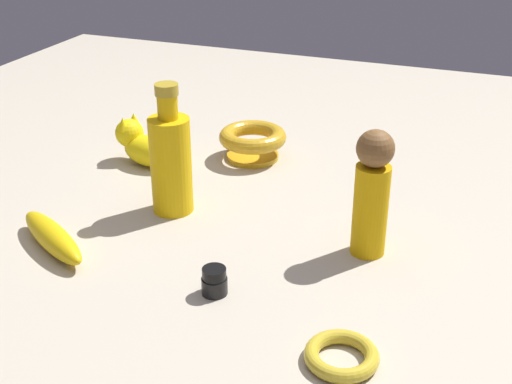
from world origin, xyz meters
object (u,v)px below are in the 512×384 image
Objects in this scene: cat_figurine at (144,145)px; bangle at (342,356)px; person_figure_adult at (372,192)px; bowl at (253,140)px; banana at (52,237)px; bottle_tall at (171,160)px; nail_polish_jar at (214,281)px.

bangle is at bearing 49.61° from cat_figurine.
cat_figurine reaches higher than bangle.
person_figure_adult is (-0.26, -0.03, 0.09)m from bangle.
cat_figurine is at bearing -130.39° from bangle.
bowl is 0.71× the size of banana.
cat_figurine is (-0.43, -0.50, 0.03)m from bangle.
bottle_tall is 1.19× the size of banana.
person_figure_adult is 5.00× the size of nail_polish_jar.
bottle_tall is at bearing -91.34° from banana.
cat_figurine is 0.70× the size of bottle_tall.
bangle is at bearing 52.90° from bottle_tall.
bangle is 0.27m from person_figure_adult.
bottle_tall is (0.15, 0.14, 0.05)m from cat_figurine.
nail_polish_jar reaches higher than bangle.
bowl is at bearing -132.75° from person_figure_adult.
bangle is 0.66m from cat_figurine.
bottle_tall reaches higher than bangle.
banana is at bearing 4.81° from cat_figurine.
bowl reaches higher than banana.
nail_polish_jar is 0.21× the size of banana.
person_figure_adult is 0.51m from cat_figurine.
bowl is at bearing -79.52° from banana.
bowl reaches higher than nail_polish_jar.
banana is (-0.09, -0.47, 0.01)m from bangle.
bottle_tall is at bearing -140.32° from nail_polish_jar.
bangle is 0.46m from bottle_tall.
banana is at bearing -32.06° from bottle_tall.
banana reaches higher than bangle.
bowl is 0.46m from nail_polish_jar.
bowl is 0.46m from banana.
bottle_tall reaches higher than cat_figurine.
bowl is 0.40m from person_figure_adult.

